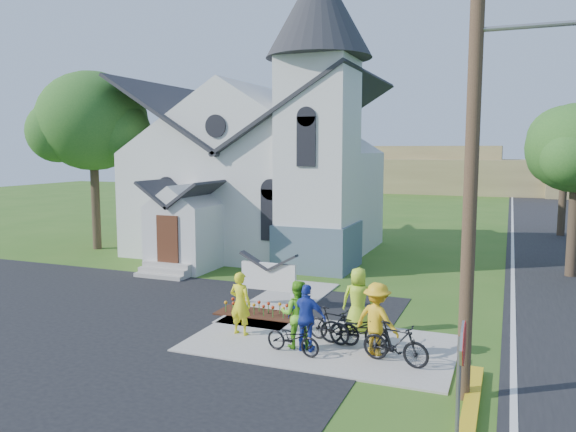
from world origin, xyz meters
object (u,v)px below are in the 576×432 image
at_px(cyclist_2, 307,318).
at_px(bike_1, 333,325).
at_px(cyclist_1, 297,314).
at_px(bike_2, 359,332).
at_px(stop_sign, 462,362).
at_px(bike_3, 395,343).
at_px(utility_pole, 476,139).
at_px(cyclist_4, 358,300).
at_px(cyclist_0, 240,303).
at_px(cyclist_3, 377,320).
at_px(bike_4, 354,328).
at_px(bike_0, 293,338).
at_px(church_sign, 269,277).

bearing_deg(cyclist_2, bike_1, -117.66).
distance_m(cyclist_1, bike_2, 1.67).
height_order(stop_sign, bike_3, stop_sign).
height_order(utility_pole, cyclist_4, utility_pole).
bearing_deg(stop_sign, bike_3, 114.54).
relative_size(cyclist_0, cyclist_3, 0.95).
distance_m(utility_pole, cyclist_1, 6.40).
height_order(cyclist_2, bike_4, cyclist_2).
relative_size(utility_pole, bike_2, 5.53).
relative_size(stop_sign, cyclist_2, 1.43).
xyz_separation_m(cyclist_0, bike_0, (1.90, -0.86, -0.49)).
height_order(cyclist_3, cyclist_4, cyclist_3).
xyz_separation_m(cyclist_4, bike_4, (0.18, -1.13, -0.45)).
height_order(church_sign, bike_0, church_sign).
xyz_separation_m(stop_sign, bike_2, (-2.84, 4.54, -1.26)).
bearing_deg(stop_sign, cyclist_3, 118.54).
height_order(church_sign, cyclist_1, cyclist_1).
bearing_deg(church_sign, stop_sign, -48.12).
relative_size(cyclist_0, cyclist_1, 1.00).
xyz_separation_m(bike_0, cyclist_1, (-0.08, 0.47, 0.49)).
distance_m(utility_pole, cyclist_3, 5.21).
bearing_deg(bike_3, stop_sign, -143.28).
relative_size(cyclist_1, bike_1, 1.13).
bearing_deg(bike_3, cyclist_0, 94.44).
relative_size(bike_1, bike_2, 0.87).
bearing_deg(bike_1, cyclist_4, -6.49).
bearing_deg(bike_0, bike_1, -19.94).
xyz_separation_m(utility_pole, bike_1, (-3.56, 2.15, -4.88)).
xyz_separation_m(cyclist_3, bike_4, (-0.73, 0.54, -0.46)).
bearing_deg(bike_4, cyclist_4, 5.40).
relative_size(bike_2, cyclist_4, 0.98).
bearing_deg(cyclist_1, church_sign, -70.60).
bearing_deg(cyclist_1, cyclist_4, -138.09).
distance_m(stop_sign, cyclist_3, 4.94).
bearing_deg(bike_3, cyclist_1, 97.42).
relative_size(cyclist_0, bike_4, 0.98).
xyz_separation_m(cyclist_0, bike_4, (3.18, 0.28, -0.41)).
bearing_deg(bike_3, bike_4, 67.16).
bearing_deg(bike_0, cyclist_3, -62.06).
height_order(bike_2, bike_3, bike_3).
relative_size(cyclist_1, bike_4, 0.98).
height_order(bike_0, cyclist_1, cyclist_1).
relative_size(church_sign, cyclist_3, 1.18).
xyz_separation_m(bike_1, cyclist_3, (1.30, -0.56, 0.46)).
relative_size(stop_sign, bike_2, 1.37).
distance_m(cyclist_2, bike_3, 2.31).
bearing_deg(cyclist_0, bike_3, 178.99).
relative_size(cyclist_1, bike_2, 0.98).
relative_size(cyclist_0, bike_0, 1.16).
bearing_deg(bike_4, cyclist_1, 112.90).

